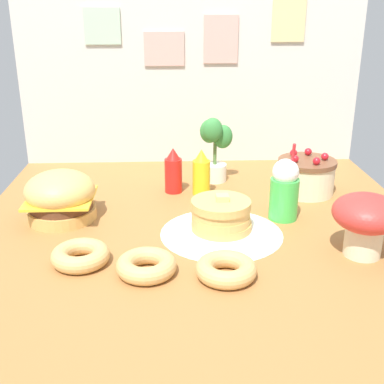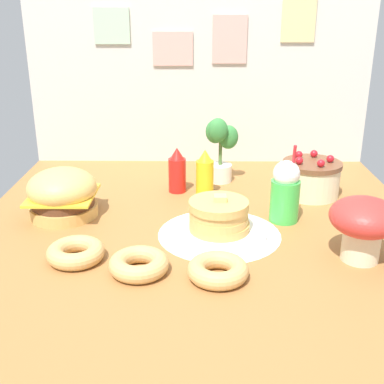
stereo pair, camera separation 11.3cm
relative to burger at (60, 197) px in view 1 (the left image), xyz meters
The scene contains 14 objects.
ground_plane 63.22cm from the burger, 12.81° to the right, with size 194.68×196.58×2.00cm, color #9E6B38.
back_wall 112.34cm from the burger, 54.10° to the left, with size 194.68×4.20×106.32cm.
doily_mat 72.03cm from the burger, 15.25° to the right, with size 50.55×50.55×0.40cm, color white.
burger is the anchor object (origin of this frame).
pancake_stack 71.14cm from the burger, 15.25° to the right, with size 39.06×39.06×16.89cm.
layer_cake 118.76cm from the burger, 13.06° to the left, with size 28.67×28.67×20.91cm.
ketchup_bottle 58.48cm from the burger, 32.09° to the left, with size 8.73×8.73×22.98cm.
mustard_bottle 69.11cm from the burger, 23.58° to the left, with size 8.73×8.73×22.98cm.
cream_soda_cup 97.66cm from the burger, ahead, with size 12.64×12.64×34.46cm.
donut_pink_glaze 44.17cm from the burger, 70.08° to the right, with size 21.37×21.37×6.43cm.
donut_chocolate 63.48cm from the burger, 51.64° to the right, with size 21.37×21.37×6.43cm.
donut_vanilla 85.77cm from the burger, 38.58° to the right, with size 21.37×21.37×6.43cm.
potted_plant 86.12cm from the burger, 33.29° to the left, with size 17.02×13.53×35.04cm.
mushroom_stool 126.26cm from the burger, 18.05° to the right, with size 25.27×25.27×24.13cm.
Camera 1 is at (-12.36, -186.84, 88.54)cm, focal length 45.77 mm.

